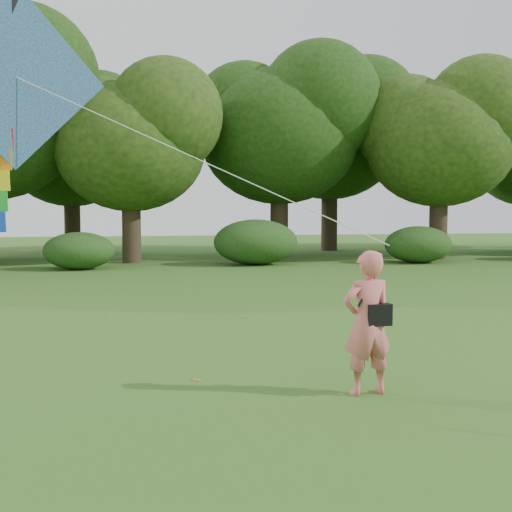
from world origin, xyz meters
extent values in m
plane|color=#265114|center=(0.00, 0.00, 0.00)|extent=(100.00, 100.00, 0.00)
imported|color=#D96A66|center=(0.51, -0.76, 0.87)|extent=(0.68, 0.49, 1.74)
cube|color=black|center=(0.63, -0.79, 0.98)|extent=(0.30, 0.20, 0.26)
cylinder|color=black|center=(0.51, -0.80, 1.31)|extent=(0.33, 0.14, 0.47)
cube|color=#23479A|center=(-3.65, 0.59, 3.89)|extent=(2.15, 0.92, 2.31)
cube|color=black|center=(-3.65, 0.62, 3.89)|extent=(0.16, 0.23, 2.11)
cylinder|color=white|center=(-1.44, -0.11, 2.84)|extent=(4.42, 1.41, 2.09)
cube|color=red|center=(-3.75, 0.61, 3.12)|extent=(0.14, 0.06, 0.26)
cube|color=orange|center=(-3.78, 0.61, 2.86)|extent=(0.14, 0.06, 0.26)
cube|color=yellow|center=(-3.81, 0.61, 2.60)|extent=(0.14, 0.06, 0.26)
cube|color=green|center=(-3.84, 0.61, 2.34)|extent=(0.14, 0.06, 0.26)
cube|color=blue|center=(-3.87, 0.61, 2.08)|extent=(0.14, 0.06, 0.26)
cylinder|color=#3A2D1E|center=(-2.00, 20.00, 1.57)|extent=(0.80, 0.80, 3.15)
ellipsoid|color=#1E3F11|center=(-2.00, 20.00, 4.91)|extent=(6.40, 6.40, 5.44)
cylinder|color=#3A2D1E|center=(5.00, 22.00, 1.84)|extent=(0.86, 0.86, 3.67)
ellipsoid|color=#1E3F11|center=(5.00, 22.00, 5.76)|extent=(7.60, 7.60, 6.46)
cylinder|color=#3A2D1E|center=(12.00, 19.50, 1.72)|extent=(0.83, 0.83, 3.43)
ellipsoid|color=#1E3F11|center=(12.00, 19.50, 5.30)|extent=(6.80, 6.80, 5.78)
cylinder|color=#3A2D1E|center=(-5.00, 27.50, 1.75)|extent=(0.84, 0.84, 3.50)
ellipsoid|color=#1E3F11|center=(-5.00, 27.50, 5.43)|extent=(7.00, 7.00, 5.95)
cylinder|color=#3A2D1E|center=(9.00, 26.50, 2.01)|extent=(0.90, 0.90, 4.02)
ellipsoid|color=#1E3F11|center=(9.00, 26.50, 6.17)|extent=(7.80, 7.80, 6.63)
ellipsoid|color=#264919|center=(-4.00, 17.10, 0.71)|extent=(2.66, 2.09, 1.42)
ellipsoid|color=#264919|center=(3.00, 17.90, 0.94)|extent=(3.50, 2.75, 1.88)
ellipsoid|color=#264919|center=(10.00, 17.40, 0.79)|extent=(2.94, 2.31, 1.58)
cube|color=olive|center=(-2.69, 5.93, 0.00)|extent=(0.14, 0.14, 0.01)
cube|color=olive|center=(-1.43, 0.28, 0.00)|extent=(0.14, 0.14, 0.01)
cube|color=olive|center=(-4.55, 11.08, 0.00)|extent=(0.12, 0.14, 0.01)
cube|color=olive|center=(0.14, 5.08, 0.00)|extent=(0.11, 0.14, 0.01)
cube|color=olive|center=(-5.03, 9.40, 0.00)|extent=(0.14, 0.13, 0.01)
cube|color=olive|center=(-4.54, 9.57, 0.00)|extent=(0.13, 0.09, 0.01)
camera|label=1|loc=(-2.35, -7.95, 2.21)|focal=45.00mm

